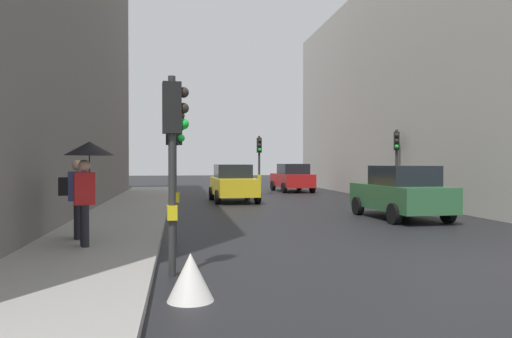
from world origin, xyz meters
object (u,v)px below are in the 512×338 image
Objects in this scene: traffic_light_near_left at (173,138)px; warning_sign_triangle at (190,277)px; traffic_light_far_median at (259,154)px; pedestrian_with_umbrella at (88,164)px; car_yellow_taxi at (233,183)px; car_green_estate at (401,192)px; car_red_sedan at (292,178)px; traffic_light_near_right at (175,148)px; pedestrian_with_grey_backpack at (75,194)px; traffic_light_mid_street at (397,152)px.

warning_sign_triangle is at bearing -80.85° from traffic_light_near_left.
traffic_light_far_median is at bearing 78.13° from warning_sign_triangle.
car_yellow_taxi is at bearing 71.00° from pedestrian_with_umbrella.
car_red_sedan is at bearing 90.56° from car_green_estate.
traffic_light_near_right is 1.82× the size of pedestrian_with_grey_backpack.
warning_sign_triangle is at bearing -87.20° from traffic_light_near_right.
traffic_light_near_left is at bearing 99.15° from warning_sign_triangle.
pedestrian_with_umbrella is (-11.59, -10.52, -0.47)m from traffic_light_mid_street.
traffic_light_near_right is 0.75× the size of car_yellow_taxi.
traffic_light_far_median is 0.78× the size of car_red_sedan.
traffic_light_mid_street is 0.79× the size of car_yellow_taxi.
car_red_sedan is at bearing 73.63° from warning_sign_triangle.
car_green_estate is at bearing -113.68° from traffic_light_mid_street.
pedestrian_with_grey_backpack is at bearing -112.48° from car_yellow_taxi.
car_red_sedan is (7.18, 22.15, -1.39)m from traffic_light_near_left.
traffic_light_mid_street reaches higher than car_yellow_taxi.
traffic_light_near_right is 1.50× the size of pedestrian_with_umbrella.
car_red_sedan is at bearing 105.82° from traffic_light_mid_street.
traffic_light_near_left reaches higher than traffic_light_near_right.
traffic_light_far_median is 4.70m from car_yellow_taxi.
traffic_light_far_median reaches higher than car_yellow_taxi.
traffic_light_far_median is 16.25m from traffic_light_near_right.
pedestrian_with_grey_backpack is at bearing 117.08° from warning_sign_triangle.
car_red_sedan is 21.06m from pedestrian_with_grey_backpack.
car_green_estate is at bearing 50.38° from warning_sign_triangle.
traffic_light_near_left is at bearing -99.96° from car_yellow_taxi.
car_red_sedan is at bearing 68.95° from traffic_light_near_right.
car_red_sedan is 2.43× the size of pedestrian_with_grey_backpack.
car_yellow_taxi is at bearing 81.73° from warning_sign_triangle.
traffic_light_near_right is 2.45m from pedestrian_with_grey_backpack.
warning_sign_triangle is (0.24, -4.96, -1.89)m from traffic_light_near_right.
car_red_sedan is at bearing 49.58° from traffic_light_far_median.
pedestrian_with_grey_backpack is at bearing -113.23° from traffic_light_far_median.
pedestrian_with_umbrella is at bearing -110.58° from traffic_light_far_median.
car_green_estate is (7.33, 3.60, -1.34)m from traffic_light_near_right.
car_green_estate is at bearing -89.44° from car_red_sedan.
car_red_sedan is 21.82m from pedestrian_with_umbrella.
traffic_light_near_right reaches higher than pedestrian_with_grey_backpack.
traffic_light_near_right reaches higher than warning_sign_triangle.
car_green_estate is at bearing -76.98° from traffic_light_far_median.
car_yellow_taxi is at bearing -122.52° from car_red_sedan.
warning_sign_triangle is at bearing -98.27° from car_yellow_taxi.
pedestrian_with_umbrella is at bearing -114.20° from car_red_sedan.
traffic_light_far_median is 1.04× the size of traffic_light_near_right.
traffic_light_mid_street is 17.31m from warning_sign_triangle.
pedestrian_with_grey_backpack is 2.72× the size of warning_sign_triangle.
traffic_light_near_right is at bearing -136.57° from traffic_light_mid_street.
pedestrian_with_umbrella is (-1.75, 2.27, -0.43)m from traffic_light_near_left.
car_red_sedan is (7.19, 18.67, -1.34)m from traffic_light_near_right.
traffic_light_near_left is 5.06× the size of warning_sign_triangle.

